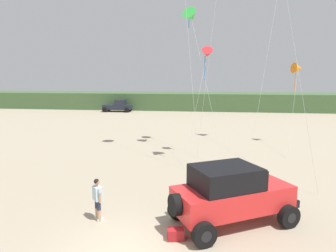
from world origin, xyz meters
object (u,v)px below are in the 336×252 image
at_px(kite_blue_swept, 298,69).
at_px(person_watching, 98,197).
at_px(distant_pickup, 118,106).
at_px(kite_purple_stunt, 191,16).
at_px(jeep, 231,193).
at_px(kite_orange_streamer, 207,54).
at_px(cooler_box, 176,234).

bearing_deg(kite_blue_swept, person_watching, -126.08).
distance_m(distant_pickup, kite_blue_swept, 31.17).
distance_m(distant_pickup, kite_purple_stunt, 29.10).
distance_m(jeep, kite_purple_stunt, 15.27).
bearing_deg(kite_blue_swept, kite_orange_streamer, -147.63).
bearing_deg(kite_purple_stunt, cooler_box, -88.14).
distance_m(jeep, person_watching, 5.06).
height_order(cooler_box, kite_blue_swept, kite_blue_swept).
distance_m(cooler_box, kite_blue_swept, 19.14).
xyz_separation_m(kite_purple_stunt, kite_blue_swept, (8.49, 2.61, -3.76)).
distance_m(distant_pickup, kite_orange_streamer, 30.62).
distance_m(cooler_box, kite_purple_stunt, 16.82).
xyz_separation_m(jeep, kite_purple_stunt, (-2.37, 12.28, 8.76)).
xyz_separation_m(distant_pickup, kite_purple_stunt, (13.34, -24.23, 9.02)).
bearing_deg(cooler_box, distant_pickup, 98.22).
distance_m(person_watching, kite_purple_stunt, 15.81).
bearing_deg(distant_pickup, jeep, -66.72).
bearing_deg(jeep, cooler_box, -143.83).
bearing_deg(kite_blue_swept, kite_purple_stunt, -162.88).
xyz_separation_m(distant_pickup, kite_blue_swept, (21.83, -21.62, 5.27)).
bearing_deg(jeep, kite_purple_stunt, 100.91).
relative_size(person_watching, distant_pickup, 0.36).
bearing_deg(kite_blue_swept, jeep, -112.35).
height_order(person_watching, cooler_box, person_watching).
relative_size(person_watching, cooler_box, 2.98).
bearing_deg(distant_pickup, kite_orange_streamer, -60.85).
relative_size(jeep, kite_purple_stunt, 0.47).
bearing_deg(kite_orange_streamer, person_watching, -110.14).
height_order(person_watching, kite_purple_stunt, kite_purple_stunt).
relative_size(cooler_box, kite_purple_stunt, 0.05).
bearing_deg(kite_purple_stunt, kite_blue_swept, 17.12).
xyz_separation_m(jeep, cooler_box, (-1.92, -1.41, -1.01)).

